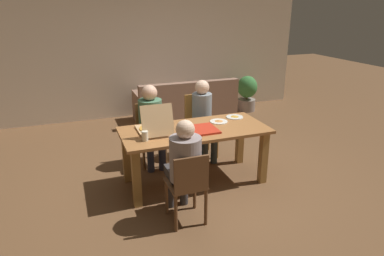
{
  "coord_description": "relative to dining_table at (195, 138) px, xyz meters",
  "views": [
    {
      "loc": [
        -1.49,
        -3.94,
        2.31
      ],
      "look_at": [
        0.0,
        0.1,
        0.75
      ],
      "focal_mm": 32.18,
      "sensor_mm": 36.0,
      "label": 1
    }
  ],
  "objects": [
    {
      "name": "ground_plane",
      "position": [
        0.0,
        0.0,
        -0.64
      ],
      "size": [
        20.0,
        20.0,
        0.0
      ],
      "primitive_type": "plane",
      "color": "brown"
    },
    {
      "name": "back_wall",
      "position": [
        0.0,
        3.32,
        0.76
      ],
      "size": [
        7.32,
        0.12,
        2.8
      ],
      "primitive_type": "cube",
      "color": "beige",
      "rests_on": "ground"
    },
    {
      "name": "dining_table",
      "position": [
        0.0,
        0.0,
        0.0
      ],
      "size": [
        1.92,
        0.87,
        0.77
      ],
      "color": "#9F6536",
      "rests_on": "ground"
    },
    {
      "name": "chair_0",
      "position": [
        -0.4,
        -0.87,
        -0.15
      ],
      "size": [
        0.4,
        0.4,
        0.85
      ],
      "color": "brown",
      "rests_on": "ground"
    },
    {
      "name": "person_0",
      "position": [
        -0.4,
        -0.74,
        0.06
      ],
      "size": [
        0.34,
        0.53,
        1.19
      ],
      "color": "#3A3637",
      "rests_on": "ground"
    },
    {
      "name": "chair_1",
      "position": [
        -0.4,
        0.86,
        -0.14
      ],
      "size": [
        0.38,
        0.43,
        0.9
      ],
      "color": "brown",
      "rests_on": "ground"
    },
    {
      "name": "person_1",
      "position": [
        -0.4,
        0.72,
        0.09
      ],
      "size": [
        0.34,
        0.49,
        1.22
      ],
      "color": "#2F354E",
      "rests_on": "ground"
    },
    {
      "name": "chair_2",
      "position": [
        0.41,
        0.86,
        -0.11
      ],
      "size": [
        0.44,
        0.42,
        0.97
      ],
      "color": "#9A672B",
      "rests_on": "ground"
    },
    {
      "name": "person_2",
      "position": [
        0.41,
        0.71,
        0.08
      ],
      "size": [
        0.3,
        0.53,
        1.23
      ],
      "color": "#364143",
      "rests_on": "ground"
    },
    {
      "name": "pizza_box_0",
      "position": [
        0.06,
        -0.09,
        0.14
      ],
      "size": [
        0.39,
        0.39,
        0.03
      ],
      "color": "red",
      "rests_on": "dining_table"
    },
    {
      "name": "pizza_box_1",
      "position": [
        -0.52,
        0.09,
        0.19
      ],
      "size": [
        0.4,
        0.52,
        0.4
      ],
      "color": "tan",
      "rests_on": "dining_table"
    },
    {
      "name": "plate_0",
      "position": [
        0.71,
        0.25,
        0.14
      ],
      "size": [
        0.24,
        0.24,
        0.03
      ],
      "color": "white",
      "rests_on": "dining_table"
    },
    {
      "name": "plate_1",
      "position": [
        0.41,
        0.15,
        0.14
      ],
      "size": [
        0.24,
        0.24,
        0.03
      ],
      "color": "white",
      "rests_on": "dining_table"
    },
    {
      "name": "drinking_glass_0",
      "position": [
        -0.21,
        -0.29,
        0.19
      ],
      "size": [
        0.06,
        0.06,
        0.11
      ],
      "primitive_type": "cylinder",
      "color": "#B34F32",
      "rests_on": "dining_table"
    },
    {
      "name": "drinking_glass_1",
      "position": [
        -0.7,
        -0.18,
        0.19
      ],
      "size": [
        0.08,
        0.08,
        0.12
      ],
      "primitive_type": "cylinder",
      "color": "silver",
      "rests_on": "dining_table"
    },
    {
      "name": "drinking_glass_2",
      "position": [
        -0.32,
        -0.32,
        0.2
      ],
      "size": [
        0.08,
        0.08,
        0.13
      ],
      "primitive_type": "cylinder",
      "color": "#E7C160",
      "rests_on": "dining_table"
    },
    {
      "name": "couch",
      "position": [
        0.79,
        2.64,
        -0.34
      ],
      "size": [
        2.07,
        0.84,
        0.85
      ],
      "color": "#926D59",
      "rests_on": "ground"
    },
    {
      "name": "potted_plant",
      "position": [
        2.29,
        2.73,
        -0.21
      ],
      "size": [
        0.45,
        0.45,
        0.79
      ],
      "color": "gray",
      "rests_on": "ground"
    }
  ]
}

